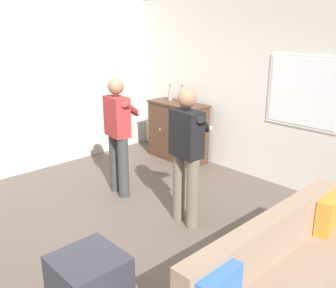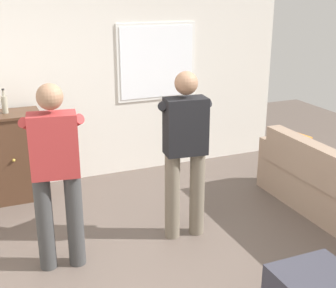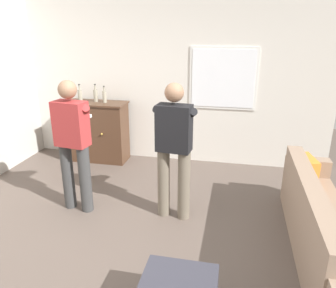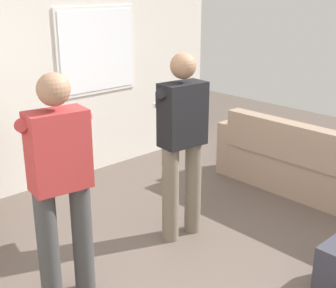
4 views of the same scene
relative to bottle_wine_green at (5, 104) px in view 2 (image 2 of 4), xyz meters
name	(u,v)px [view 2 (image 2 of 4)]	position (x,y,z in m)	size (l,w,h in m)	color
ground	(180,281)	(1.14, -2.32, -1.15)	(10.40, 10.40, 0.00)	brown
wall_back_with_window	(97,70)	(1.16, 0.34, 0.25)	(5.20, 0.15, 2.80)	silver
bottle_wine_green	(5,104)	(0.00, 0.00, 0.00)	(0.07, 0.07, 0.28)	gray
person_standing_left	(56,169)	(0.26, -1.67, -0.22)	(0.55, 0.50, 1.68)	#383838
person_standing_right	(185,148)	(1.51, -1.59, -0.22)	(0.55, 0.49, 1.68)	#6B6051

